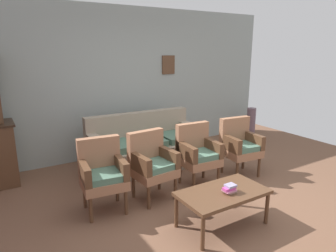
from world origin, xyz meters
The scene contains 10 objects.
ground_plane centered at (0.00, 0.00, 0.00)m, with size 7.68×7.68×0.00m, color brown.
wall_back_with_decor centered at (0.00, 2.63, 1.35)m, with size 6.40×0.09×2.70m.
floral_couch centered at (-0.07, 1.74, 0.33)m, with size 1.89×0.85×0.90m.
armchair_row_middle centered at (-1.16, 0.75, 0.50)m, with size 0.57×0.54×0.90m.
armchair_near_cabinet centered at (-0.50, 0.72, 0.50)m, with size 0.56×0.53×0.90m.
armchair_by_doorway centered at (0.27, 0.74, 0.50)m, with size 0.55×0.52×0.90m.
armchair_near_couch_end centered at (1.06, 0.70, 0.50)m, with size 0.57×0.54×0.90m.
coffee_table centered at (-0.15, -0.28, 0.38)m, with size 1.00×0.56×0.42m.
book_stack_on_table centered at (-0.11, -0.35, 0.47)m, with size 0.15×0.10×0.09m.
floor_vase_by_wall centered at (2.85, 2.15, 0.33)m, with size 0.20×0.20×0.65m, color #705460.
Camera 1 is at (-2.26, -2.58, 1.95)m, focal length 32.24 mm.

